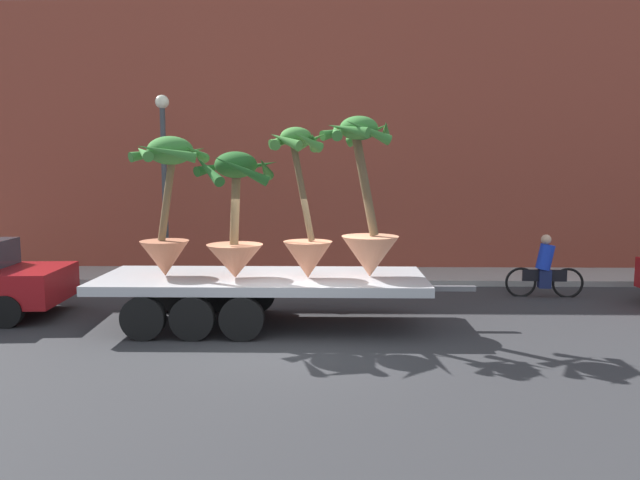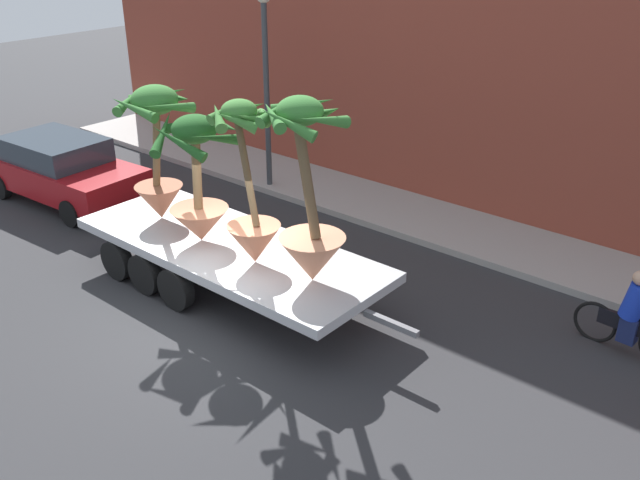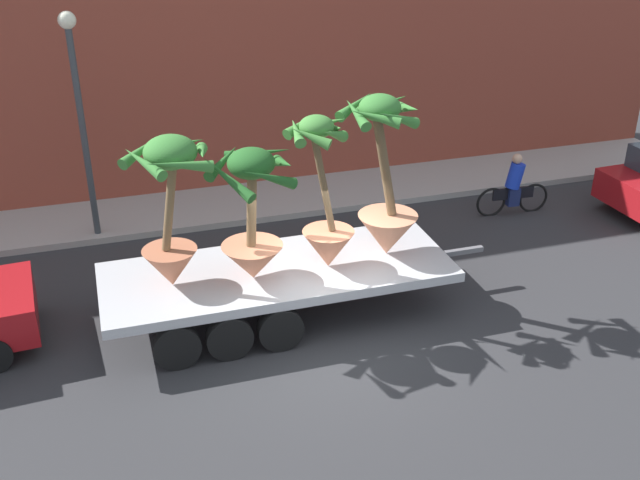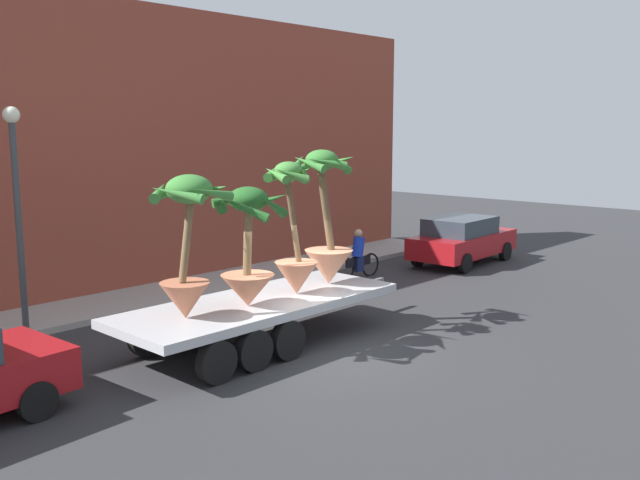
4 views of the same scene
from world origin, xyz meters
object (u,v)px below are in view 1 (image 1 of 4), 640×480
Objects in this scene: potted_palm_extra at (167,205)px; cyclist at (545,269)px; street_lamp at (164,163)px; flatbed_trailer at (249,286)px; potted_palm_front at (366,215)px; potted_palm_rear at (304,220)px; potted_palm_middle at (236,221)px.

potted_palm_extra reaches higher than cyclist.
potted_palm_extra is 8.91m from cyclist.
flatbed_trailer is at bearing -56.66° from street_lamp.
potted_palm_extra is at bearing -161.46° from cyclist.
potted_palm_front is 1.67× the size of cyclist.
flatbed_trailer is 7.27m from cyclist.
potted_palm_rear is 6.04m from street_lamp.
street_lamp reaches higher than cyclist.
potted_palm_middle is 0.89× the size of potted_palm_extra.
potted_palm_front is at bearing -1.13° from flatbed_trailer.
street_lamp is at bearing 123.34° from flatbed_trailer.
street_lamp reaches higher than potted_palm_middle.
cyclist is 10.00m from street_lamp.
potted_palm_extra is at bearing -73.85° from street_lamp.
cyclist is at bearing -9.12° from street_lamp.
cyclist is at bearing 22.13° from flatbed_trailer.
street_lamp reaches higher than potted_palm_rear.
potted_palm_rear is 0.59× the size of street_lamp.
flatbed_trailer is 2.72× the size of potted_palm_extra.
potted_palm_front reaches higher than potted_palm_middle.
street_lamp is (-5.09, 4.32, 1.04)m from potted_palm_front.
potted_palm_rear is at bearing 0.91° from potted_palm_middle.
potted_palm_middle reaches higher than cyclist.
potted_palm_middle is at bearing -59.96° from street_lamp.
flatbed_trailer is at bearing 169.95° from potted_palm_rear.
potted_palm_rear is 0.93× the size of potted_palm_front.
potted_palm_extra is at bearing 179.98° from potted_palm_front.
flatbed_trailer is 2.57× the size of potted_palm_rear.
cyclist is 0.38× the size of street_lamp.
flatbed_trailer is at bearing 1.61° from potted_palm_extra.
potted_palm_middle is at bearing -179.09° from potted_palm_rear.
street_lamp is at bearing 106.15° from potted_palm_extra.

